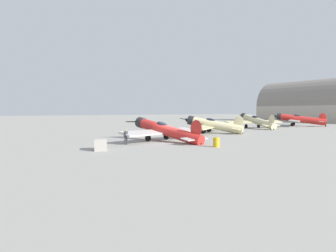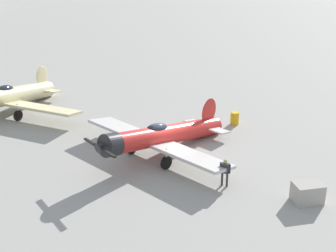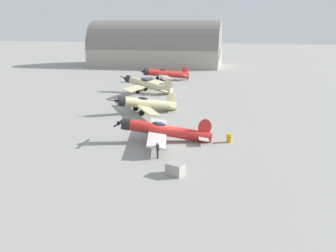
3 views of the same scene
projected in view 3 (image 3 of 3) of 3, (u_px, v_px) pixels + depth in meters
The scene contains 9 objects.
ground_plane at pixel (168, 141), 41.44m from camera, with size 400.00×400.00×0.00m, color gray.
airplane_foreground at pixel (163, 130), 41.10m from camera, with size 10.43×11.08×2.98m.
airplane_mid_apron at pixel (145, 104), 54.28m from camera, with size 9.57×11.77×2.96m.
airplane_far_line at pixel (147, 85), 69.79m from camera, with size 11.12×13.06×3.14m.
airplane_outer_stand at pixel (165, 74), 83.94m from camera, with size 10.97×11.88×3.11m.
ground_crew_mechanic at pixel (158, 149), 36.08m from camera, with size 0.41×0.57×1.64m.
equipment_crate at pixel (175, 169), 32.25m from camera, with size 1.77×1.53×1.06m.
fuel_drum at pixel (229, 138), 41.08m from camera, with size 0.66×0.66×0.94m.
distant_hangar at pixel (156, 51), 112.57m from camera, with size 39.11×18.07×16.85m.
Camera 3 is at (8.81, -38.44, 12.86)m, focal length 39.69 mm.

